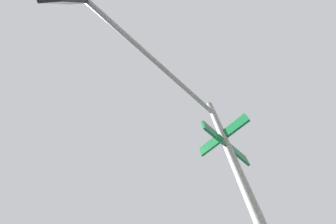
% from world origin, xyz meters
% --- Properties ---
extents(traffic_signal_near, '(2.71, 2.82, 5.33)m').
position_xyz_m(traffic_signal_near, '(-6.25, -5.59, 3.80)').
color(traffic_signal_near, slate).
rests_on(traffic_signal_near, ground_plane).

